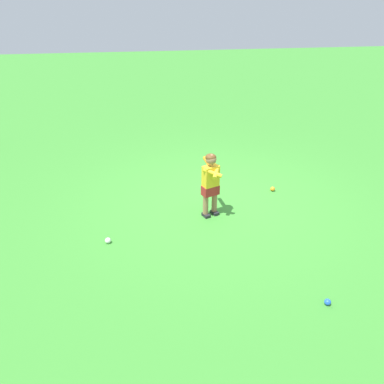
% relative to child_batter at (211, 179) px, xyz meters
% --- Properties ---
extents(ground_plane, '(40.00, 40.00, 0.00)m').
position_rel_child_batter_xyz_m(ground_plane, '(0.48, -0.23, -0.65)').
color(ground_plane, '#38842D').
extents(child_batter, '(0.63, 0.31, 1.08)m').
position_rel_child_batter_xyz_m(child_batter, '(0.00, 0.00, 0.00)').
color(child_batter, '#232328').
rests_on(child_batter, ground).
extents(play_ball_far_left, '(0.09, 0.09, 0.09)m').
position_rel_child_batter_xyz_m(play_ball_far_left, '(-0.57, 1.65, -0.61)').
color(play_ball_far_left, white).
rests_on(play_ball_far_left, ground).
extents(play_ball_center_lawn, '(0.08, 0.08, 0.08)m').
position_rel_child_batter_xyz_m(play_ball_center_lawn, '(0.65, -1.33, -0.61)').
color(play_ball_center_lawn, orange).
rests_on(play_ball_center_lawn, ground).
extents(play_ball_near_batter, '(0.08, 0.08, 0.08)m').
position_rel_child_batter_xyz_m(play_ball_near_batter, '(-2.29, -0.95, -0.61)').
color(play_ball_near_batter, blue).
rests_on(play_ball_near_batter, ground).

